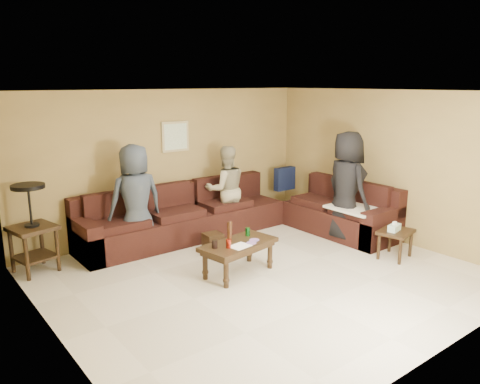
% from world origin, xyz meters
% --- Properties ---
extents(room, '(5.60, 5.50, 2.50)m').
position_xyz_m(room, '(0.00, 0.00, 1.66)').
color(room, beige).
rests_on(room, ground).
extents(sectional_sofa, '(4.65, 2.90, 0.97)m').
position_xyz_m(sectional_sofa, '(0.81, 1.52, 0.33)').
color(sectional_sofa, black).
rests_on(sectional_sofa, ground).
extents(coffee_table, '(1.17, 0.72, 0.74)m').
position_xyz_m(coffee_table, '(-0.22, 0.28, 0.39)').
color(coffee_table, black).
rests_on(coffee_table, ground).
extents(end_table_left, '(0.66, 0.66, 1.26)m').
position_xyz_m(end_table_left, '(-2.44, 2.09, 0.66)').
color(end_table_left, black).
rests_on(end_table_left, ground).
extents(side_table_right, '(0.61, 0.54, 0.58)m').
position_xyz_m(side_table_right, '(2.02, -0.70, 0.38)').
color(side_table_right, black).
rests_on(side_table_right, ground).
extents(waste_bin, '(0.29, 0.29, 0.32)m').
position_xyz_m(waste_bin, '(-0.04, 1.17, 0.16)').
color(waste_bin, black).
rests_on(waste_bin, ground).
extents(wall_art, '(0.52, 0.04, 0.52)m').
position_xyz_m(wall_art, '(0.10, 2.48, 1.70)').
color(wall_art, tan).
rests_on(wall_art, ground).
extents(person_left, '(0.87, 0.60, 1.72)m').
position_xyz_m(person_left, '(-0.97, 1.89, 0.86)').
color(person_left, '#323A45').
rests_on(person_left, ground).
extents(person_middle, '(0.89, 0.79, 1.54)m').
position_xyz_m(person_middle, '(0.79, 1.95, 0.77)').
color(person_middle, tan).
rests_on(person_middle, ground).
extents(person_right, '(0.77, 1.00, 1.84)m').
position_xyz_m(person_right, '(2.10, 0.34, 0.92)').
color(person_right, black).
rests_on(person_right, ground).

